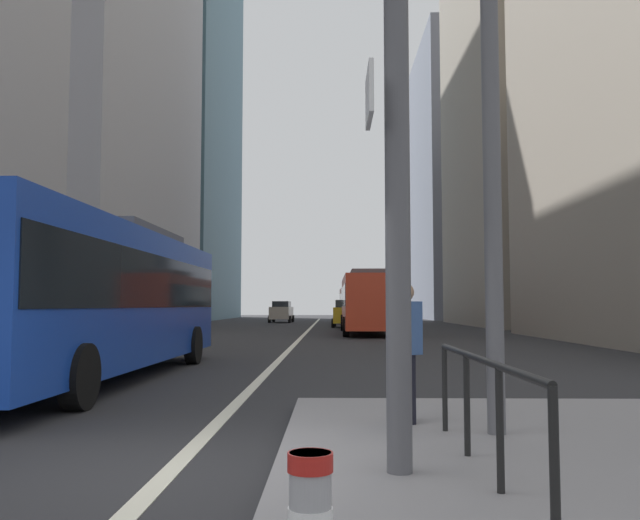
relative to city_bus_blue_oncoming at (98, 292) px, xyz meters
The scene contains 14 objects.
ground_plane 13.01m from the city_bus_blue_oncoming, 74.60° to the left, with size 160.00×160.00×0.00m, color #28282B.
lane_centre_line 22.75m from the city_bus_blue_oncoming, 81.32° to the left, with size 0.20×80.00×0.01m, color beige.
office_tower_left_mid 39.33m from the city_bus_blue_oncoming, 110.92° to the left, with size 10.76×25.87×38.62m, color #9E9EA3.
office_tower_left_far 67.17m from the city_bus_blue_oncoming, 101.68° to the left, with size 10.57×25.86×54.85m, color slate.
office_tower_right_mid 47.00m from the city_bus_blue_oncoming, 61.85° to the left, with size 10.05×20.85×40.28m, color gray.
office_tower_right_far 70.02m from the city_bus_blue_oncoming, 72.65° to the left, with size 10.01×21.97×32.75m, color slate.
city_bus_blue_oncoming is the anchor object (origin of this frame).
city_bus_red_receding 23.72m from the city_bus_blue_oncoming, 73.35° to the left, with size 2.72×11.39×3.40m.
city_bus_red_distant 44.50m from the city_bus_blue_oncoming, 80.95° to the left, with size 2.88×11.68×3.40m.
car_oncoming_mid 46.80m from the city_bus_blue_oncoming, 89.71° to the left, with size 2.18×4.39×1.94m.
car_receding_near 33.87m from the city_bus_blue_oncoming, 79.90° to the left, with size 2.16×4.16×1.94m.
traffic_signal_gantry 8.98m from the city_bus_blue_oncoming, 68.29° to the right, with size 6.83×0.65×6.00m.
pedestrian_railing 10.21m from the city_bus_blue_oncoming, 52.25° to the right, with size 0.06×3.74×0.98m.
pedestrian_walking 8.19m from the city_bus_blue_oncoming, 44.36° to the right, with size 0.40×0.45×1.69m.
Camera 1 is at (1.53, -6.15, 1.56)m, focal length 36.86 mm.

